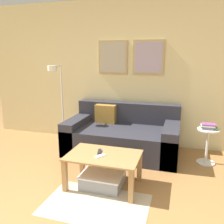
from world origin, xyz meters
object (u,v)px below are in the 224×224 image
Objects in this scene: storage_bin at (103,179)px; book_stack at (208,126)px; remote_control at (99,152)px; coffee_table at (104,161)px; floor_lamp at (58,97)px; cell_phone at (100,156)px; couch at (123,136)px; side_table at (207,143)px.

storage_bin is 1.74m from book_stack.
storage_bin is 3.43× the size of remote_control.
coffee_table is 1.82m from floor_lamp.
coffee_table is 0.10m from cell_phone.
floor_lamp is at bearing 167.21° from cell_phone.
cell_phone is at bearing -80.75° from remote_control.
couch is at bearing -2.93° from floor_lamp.
side_table is (1.27, 1.06, -0.02)m from coffee_table.
couch is 1.35m from floor_lamp.
book_stack is (1.27, 1.08, 0.49)m from storage_bin.
book_stack is at bearing -2.73° from couch.
cell_phone is at bearing -139.20° from side_table.
remote_control is 1.07× the size of cell_phone.
storage_bin is 0.36× the size of floor_lamp.
storage_bin is 0.96× the size of side_table.
remote_control reaches higher than storage_bin.
book_stack reaches higher than storage_bin.
couch is 3.38× the size of side_table.
floor_lamp is at bearing 177.17° from book_stack.
cell_phone reaches higher than coffee_table.
coffee_table is 1.71× the size of storage_bin.
cell_phone is (1.24, -1.25, -0.46)m from floor_lamp.
side_table reaches higher than cell_phone.
remote_control is (-0.06, 0.06, 0.33)m from storage_bin.
coffee_table is at bearing 98.89° from cell_phone.
cell_phone is at bearing -45.28° from floor_lamp.
couch is 2.07× the size of coffee_table.
side_table is at bearing 21.87° from remote_control.
floor_lamp is at bearing 136.10° from storage_bin.
coffee_table is 3.75× the size of book_stack.
remote_control is at bearing 147.03° from cell_phone.
storage_bin is 0.33m from cell_phone.
book_stack is at bearing 40.22° from coffee_table.
remote_control is at bearing -91.13° from couch.
couch is at bearing 123.69° from cell_phone.
storage_bin is at bearing -134.22° from coffee_table.
side_table reaches higher than storage_bin.
cell_phone is at bearing -88.80° from couch.
side_table reaches higher than coffee_table.
storage_bin is 3.67× the size of cell_phone.
storage_bin is (-0.01, -0.01, -0.25)m from coffee_table.
coffee_table is 5.86× the size of remote_control.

